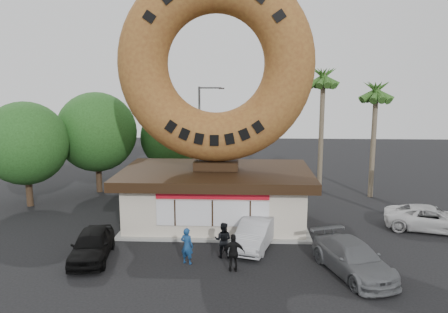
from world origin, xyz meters
TOP-DOWN VIEW (x-y plane):
  - ground at (0.00, 0.00)m, footprint 90.00×90.00m
  - donut_shop at (0.00, 5.98)m, footprint 11.20×7.20m
  - giant_donut at (0.00, 6.00)m, footprint 11.24×2.87m
  - tree_west at (-9.50, 13.00)m, footprint 6.00×6.00m
  - tree_mid at (-4.00, 15.00)m, footprint 5.20×5.20m
  - tree_far at (-13.00, 9.00)m, footprint 5.60×5.60m
  - palm_near at (7.50, 14.00)m, footprint 2.60×2.60m
  - palm_far at (11.00, 12.50)m, footprint 2.60×2.60m
  - street_lamp at (-1.86, 16.00)m, footprint 2.11×0.20m
  - person_left at (-0.99, 0.00)m, footprint 0.74×0.62m
  - person_center at (0.67, 0.83)m, footprint 0.96×0.81m
  - person_right at (1.22, -0.74)m, footprint 1.06×0.52m
  - car_black at (-5.61, 0.28)m, footprint 2.27×4.45m
  - car_silver at (2.26, 2.25)m, footprint 2.70×4.64m
  - car_grey at (6.53, -0.74)m, footprint 3.52×5.37m
  - car_white at (12.37, 5.24)m, footprint 5.47×3.56m

SIDE VIEW (x-z plane):
  - ground at x=0.00m, z-range 0.00..0.00m
  - car_white at x=12.37m, z-range 0.00..1.40m
  - car_silver at x=2.26m, z-range 0.00..1.44m
  - car_grey at x=6.53m, z-range 0.00..1.45m
  - car_black at x=-5.61m, z-range 0.00..1.45m
  - person_left at x=-0.99m, z-range 0.00..1.74m
  - person_right at x=1.22m, z-range 0.00..1.75m
  - person_center at x=0.67m, z-range 0.00..1.75m
  - donut_shop at x=0.00m, z-range -0.13..3.67m
  - tree_mid at x=-4.00m, z-range 0.70..7.33m
  - tree_far at x=-13.00m, z-range 0.76..7.90m
  - street_lamp at x=-1.86m, z-range 0.48..8.48m
  - tree_west at x=-9.50m, z-range 0.82..8.47m
  - palm_far at x=11.00m, z-range 3.11..11.86m
  - palm_near at x=7.50m, z-range 3.54..13.29m
  - giant_donut at x=0.00m, z-range 3.80..15.04m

